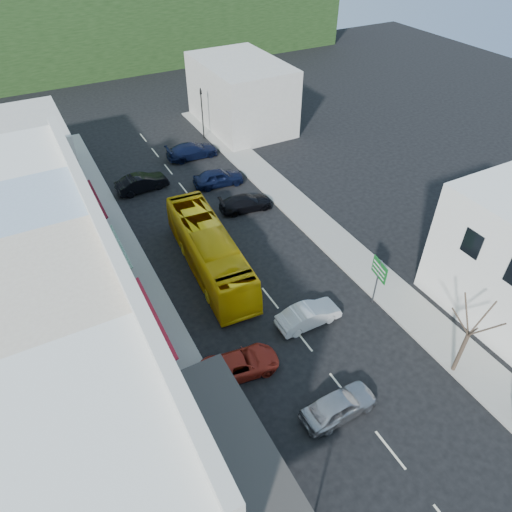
{
  "coord_description": "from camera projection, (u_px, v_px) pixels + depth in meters",
  "views": [
    {
      "loc": [
        -11.13,
        -14.75,
        21.66
      ],
      "look_at": [
        0.0,
        6.0,
        2.2
      ],
      "focal_mm": 32.0,
      "sensor_mm": 36.0,
      "label": 1
    }
  ],
  "objects": [
    {
      "name": "hillside",
      "position": [
        58.0,
        11.0,
        67.28
      ],
      "size": [
        80.0,
        26.0,
        14.0
      ],
      "color": "black",
      "rests_on": "ground"
    },
    {
      "name": "car_silver",
      "position": [
        339.0,
        405.0,
        23.55
      ],
      "size": [
        4.45,
        1.91,
        1.4
      ],
      "primitive_type": "imported",
      "rotation": [
        0.0,
        0.0,
        1.6
      ],
      "color": "#A6A6AB",
      "rests_on": "ground"
    },
    {
      "name": "bus",
      "position": [
        209.0,
        252.0,
        31.94
      ],
      "size": [
        3.33,
        11.75,
        3.1
      ],
      "primitive_type": "imported",
      "rotation": [
        0.0,
        0.0,
        -0.07
      ],
      "color": "#E4B40C",
      "rests_on": "ground"
    },
    {
      "name": "pedestrian_left",
      "position": [
        168.0,
        347.0,
        26.12
      ],
      "size": [
        0.48,
        0.65,
        1.7
      ],
      "primitive_type": "imported",
      "rotation": [
        0.0,
        0.0,
        1.71
      ],
      "color": "black",
      "rests_on": "sidewalk_left"
    },
    {
      "name": "car_navy_mid",
      "position": [
        218.0,
        178.0,
        41.48
      ],
      "size": [
        4.6,
        2.36,
        1.4
      ],
      "primitive_type": "imported",
      "rotation": [
        0.0,
        0.0,
        1.44
      ],
      "color": "black",
      "rests_on": "ground"
    },
    {
      "name": "traffic_signal",
      "position": [
        202.0,
        114.0,
        47.8
      ],
      "size": [
        1.17,
        1.4,
        5.4
      ],
      "primitive_type": null,
      "rotation": [
        0.0,
        0.0,
        3.46
      ],
      "color": "black",
      "rests_on": "ground"
    },
    {
      "name": "street_tree",
      "position": [
        468.0,
        335.0,
        24.1
      ],
      "size": [
        2.83,
        2.83,
        6.17
      ],
      "primitive_type": null,
      "rotation": [
        0.0,
        0.0,
        -0.24
      ],
      "color": "#362A21",
      "rests_on": "ground"
    },
    {
      "name": "distant_block_left",
      "position": [
        22.0,
        156.0,
        39.93
      ],
      "size": [
        8.0,
        10.0,
        6.0
      ],
      "primitive_type": "cube",
      "color": "#B7B2A8",
      "rests_on": "ground"
    },
    {
      "name": "sidewalk_right",
      "position": [
        314.0,
        221.0,
        37.35
      ],
      "size": [
        3.0,
        52.0,
        0.15
      ],
      "primitive_type": "cube",
      "color": "gray",
      "rests_on": "ground"
    },
    {
      "name": "distant_block_right",
      "position": [
        241.0,
        94.0,
        50.03
      ],
      "size": [
        8.0,
        12.0,
        7.0
      ],
      "primitive_type": "cube",
      "color": "#B7B2A8",
      "rests_on": "ground"
    },
    {
      "name": "car_red",
      "position": [
        241.0,
        363.0,
        25.61
      ],
      "size": [
        4.82,
        2.51,
        1.4
      ],
      "primitive_type": "imported",
      "rotation": [
        0.0,
        0.0,
        1.43
      ],
      "color": "maroon",
      "rests_on": "ground"
    },
    {
      "name": "car_black_far",
      "position": [
        142.0,
        183.0,
        40.79
      ],
      "size": [
        4.51,
        2.1,
        1.4
      ],
      "primitive_type": "imported",
      "rotation": [
        0.0,
        0.0,
        1.64
      ],
      "color": "black",
      "rests_on": "ground"
    },
    {
      "name": "sidewalk_left",
      "position": [
        135.0,
        280.0,
        31.88
      ],
      "size": [
        3.0,
        52.0,
        0.15
      ],
      "primitive_type": "cube",
      "color": "gray",
      "rests_on": "ground"
    },
    {
      "name": "shopfront_row",
      "position": [
        58.0,
        311.0,
        24.17
      ],
      "size": [
        8.25,
        30.0,
        8.0
      ],
      "color": "white",
      "rests_on": "ground"
    },
    {
      "name": "car_navy_far",
      "position": [
        192.0,
        151.0,
        45.65
      ],
      "size": [
        4.55,
        1.97,
        1.4
      ],
      "primitive_type": "imported",
      "rotation": [
        0.0,
        0.0,
        1.54
      ],
      "color": "black",
      "rests_on": "ground"
    },
    {
      "name": "ground",
      "position": [
        302.0,
        339.0,
        27.87
      ],
      "size": [
        120.0,
        120.0,
        0.0
      ],
      "primitive_type": "plane",
      "color": "black",
      "rests_on": "ground"
    },
    {
      "name": "direction_sign",
      "position": [
        377.0,
        282.0,
        29.16
      ],
      "size": [
        0.73,
        1.67,
        3.56
      ],
      "primitive_type": null,
      "rotation": [
        0.0,
        0.0,
        -0.17
      ],
      "color": "#126020",
      "rests_on": "ground"
    },
    {
      "name": "car_black_near",
      "position": [
        246.0,
        202.0,
        38.39
      ],
      "size": [
        4.7,
        2.42,
        1.4
      ],
      "primitive_type": "imported",
      "rotation": [
        0.0,
        0.0,
        1.44
      ],
      "color": "black",
      "rests_on": "ground"
    },
    {
      "name": "car_white",
      "position": [
        309.0,
        315.0,
        28.43
      ],
      "size": [
        4.4,
        1.8,
        1.4
      ],
      "primitive_type": "imported",
      "rotation": [
        0.0,
        0.0,
        1.57
      ],
      "color": "silver",
      "rests_on": "ground"
    }
  ]
}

